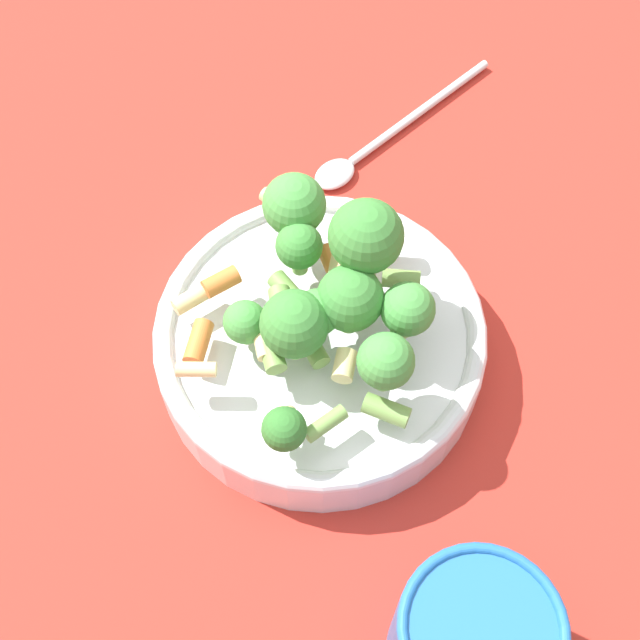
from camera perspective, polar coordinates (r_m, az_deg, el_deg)
name	(u,v)px	position (r m, az deg, el deg)	size (l,w,h in m)	color
ground_plane	(320,358)	(0.63, 0.00, -2.47)	(3.00, 3.00, 0.00)	#B72D23
bowl	(320,342)	(0.61, 0.00, -1.41)	(0.23, 0.23, 0.05)	silver
pasta_salad	(330,289)	(0.56, 0.62, 2.02)	(0.19, 0.17, 0.09)	#8CB766
spoon	(375,145)	(0.74, 3.52, 11.13)	(0.17, 0.13, 0.01)	silver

